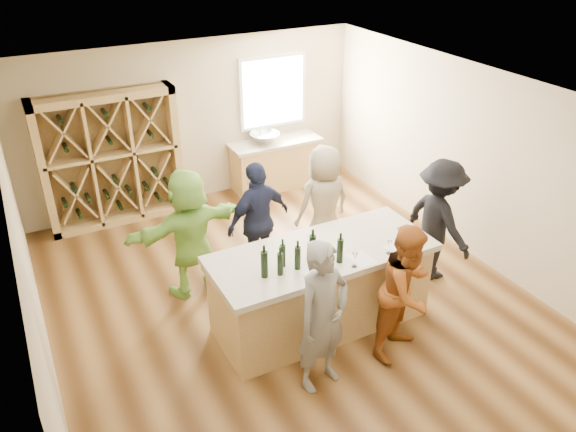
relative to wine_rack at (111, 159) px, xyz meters
name	(u,v)px	position (x,y,z in m)	size (l,w,h in m)	color
floor	(288,301)	(1.50, -3.27, -1.15)	(6.00, 7.00, 0.10)	brown
ceiling	(288,92)	(1.50, -3.27, 1.75)	(6.00, 7.00, 0.10)	white
wall_back	(193,122)	(1.50, 0.28, 0.30)	(6.00, 0.10, 2.80)	#C2B08C
wall_front	(509,404)	(1.50, -6.82, 0.30)	(6.00, 0.10, 2.80)	#C2B08C
wall_left	(23,272)	(-1.55, -3.27, 0.30)	(0.10, 7.00, 2.80)	#C2B08C
wall_right	(473,162)	(4.55, -3.27, 0.30)	(0.10, 7.00, 2.80)	#C2B08C
window_frame	(273,92)	(3.00, 0.20, 0.65)	(1.30, 0.06, 1.30)	white
window_pane	(274,92)	(3.00, 0.17, 0.65)	(1.18, 0.01, 1.18)	white
wine_rack	(111,159)	(0.00, 0.00, 0.00)	(2.20, 0.45, 2.20)	tan
back_counter_base	(275,165)	(2.90, -0.07, -0.67)	(1.60, 0.58, 0.86)	tan
back_counter_top	(275,142)	(2.90, -0.07, -0.21)	(1.70, 0.62, 0.06)	#C0B49D
sink	(265,138)	(2.70, -0.07, -0.09)	(0.54, 0.54, 0.19)	silver
faucet	(261,132)	(2.70, 0.11, -0.03)	(0.02, 0.02, 0.30)	silver
tasting_counter_base	(321,290)	(1.63, -3.90, -0.60)	(2.60, 1.00, 1.00)	tan
tasting_counter_top	(322,253)	(1.63, -3.90, -0.06)	(2.72, 1.12, 0.08)	#C0B49D
wine_bottle_a	(264,264)	(0.79, -4.06, 0.14)	(0.08, 0.08, 0.32)	black
wine_bottle_b	(280,264)	(0.96, -4.11, 0.12)	(0.07, 0.07, 0.27)	black
wine_bottle_c	(283,256)	(1.06, -3.97, 0.12)	(0.07, 0.07, 0.27)	black
wine_bottle_d	(298,258)	(1.18, -4.10, 0.12)	(0.07, 0.07, 0.28)	black
wine_bottle_e	(312,248)	(1.42, -4.02, 0.14)	(0.08, 0.08, 0.33)	black
wine_glass_a	(318,268)	(1.33, -4.30, 0.07)	(0.07, 0.07, 0.18)	white
wine_glass_b	(355,260)	(1.77, -4.36, 0.07)	(0.07, 0.07, 0.18)	white
wine_glass_c	(389,248)	(2.29, -4.32, 0.06)	(0.06, 0.06, 0.16)	white
wine_glass_e	(399,235)	(2.56, -4.15, 0.08)	(0.07, 0.07, 0.19)	white
tasting_menu_a	(316,275)	(1.30, -4.31, -0.02)	(0.22, 0.30, 0.00)	white
tasting_menu_b	(361,259)	(1.93, -4.27, -0.02)	(0.23, 0.32, 0.00)	white
tasting_menu_c	(400,249)	(2.46, -4.30, -0.02)	(0.24, 0.32, 0.00)	white
person_near_left	(323,317)	(1.12, -4.78, -0.20)	(0.66, 0.48, 1.80)	slate
person_near_right	(407,291)	(2.24, -4.76, -0.26)	(0.81, 0.45, 1.67)	#994C19
person_server	(438,220)	(3.60, -3.71, -0.22)	(1.14, 0.53, 1.77)	black
person_far_mid	(259,220)	(1.42, -2.53, -0.24)	(1.01, 0.52, 1.73)	#191E38
person_far_right	(324,203)	(2.47, -2.52, -0.23)	(0.85, 0.56, 1.75)	gray
person_far_left	(190,233)	(0.46, -2.47, -0.20)	(1.67, 0.60, 1.80)	#8CC64C
wine_bottle_f	(340,251)	(1.68, -4.20, 0.13)	(0.07, 0.07, 0.30)	black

